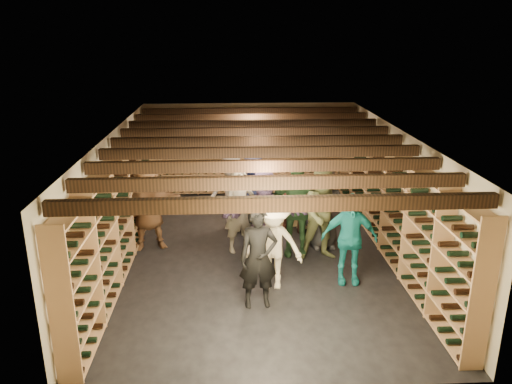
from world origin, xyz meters
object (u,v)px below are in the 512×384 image
object	(u,v)px
person_2	(324,213)
person_10	(295,209)
person_8	(298,199)
person_11	(264,214)
crate_stack_right	(251,216)
person_3	(273,245)
person_12	(324,208)
crate_stack_left	(287,207)
person_4	(349,239)
person_1	(258,258)
crate_loose	(309,223)
person_7	(240,211)
person_6	(253,194)
person_5	(148,206)
person_9	(232,193)

from	to	relation	value
person_2	person_10	world-z (taller)	person_10
person_8	person_11	size ratio (longest dim) A/B	0.96
crate_stack_right	person_8	world-z (taller)	person_8
person_3	person_12	size ratio (longest dim) A/B	0.92
crate_stack_left	person_4	xyz separation A→B (m)	(0.76, -2.71, 0.39)
person_1	crate_loose	bearing A→B (deg)	62.70
person_1	person_7	distance (m)	2.12
person_1	person_3	bearing A→B (deg)	59.40
crate_loose	person_3	bearing A→B (deg)	-111.15
person_6	person_5	bearing A→B (deg)	-173.65
person_5	crate_stack_left	bearing A→B (deg)	9.92
person_4	person_5	world-z (taller)	person_5
person_8	person_12	xyz separation A→B (m)	(0.45, -0.57, -0.00)
person_2	person_11	xyz separation A→B (m)	(-1.12, 0.14, -0.05)
crate_stack_right	person_10	bearing A→B (deg)	-61.66
person_7	person_9	size ratio (longest dim) A/B	1.02
person_7	person_10	bearing A→B (deg)	-29.33
crate_stack_left	person_12	xyz separation A→B (m)	(0.60, -1.22, 0.42)
person_11	person_7	bearing A→B (deg)	143.90
person_4	crate_loose	bearing A→B (deg)	100.20
person_5	person_6	bearing A→B (deg)	6.11
person_4	person_7	bearing A→B (deg)	147.08
crate_stack_left	crate_loose	bearing A→B (deg)	-15.61
person_6	person_10	world-z (taller)	person_10
person_1	person_5	bearing A→B (deg)	125.68
crate_stack_left	person_7	world-z (taller)	person_7
crate_stack_left	person_7	xyz separation A→B (m)	(-1.09, -1.32, 0.43)
person_2	person_4	size ratio (longest dim) A/B	1.13
person_5	person_11	xyz separation A→B (m)	(2.28, -0.56, -0.01)
person_3	person_9	size ratio (longest dim) A/B	0.93
crate_stack_left	person_12	size ratio (longest dim) A/B	0.50
person_5	person_6	world-z (taller)	person_6
person_2	person_4	world-z (taller)	person_2
person_2	person_12	xyz separation A→B (m)	(0.11, 0.54, -0.08)
person_12	person_11	bearing A→B (deg)	-167.19
crate_stack_right	person_9	xyz separation A→B (m)	(-0.42, -0.08, 0.58)
person_2	person_4	bearing A→B (deg)	-76.70
person_7	crate_stack_left	bearing A→B (deg)	31.87
crate_stack_left	person_12	bearing A→B (deg)	-63.93
person_1	person_2	size ratio (longest dim) A/B	0.90
person_5	person_10	xyz separation A→B (m)	(2.89, -0.47, 0.06)
person_8	person_10	size ratio (longest dim) A/B	0.89
crate_stack_right	person_10	xyz separation A→B (m)	(0.80, -1.48, 0.69)
person_2	person_7	world-z (taller)	person_2
person_2	person_12	size ratio (longest dim) A/B	1.09
person_2	person_11	distance (m)	1.13
person_2	person_5	size ratio (longest dim) A/B	1.04
person_1	person_11	distance (m)	1.82
person_4	person_10	xyz separation A→B (m)	(-0.78, 1.19, 0.13)
crate_stack_left	person_8	distance (m)	0.79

